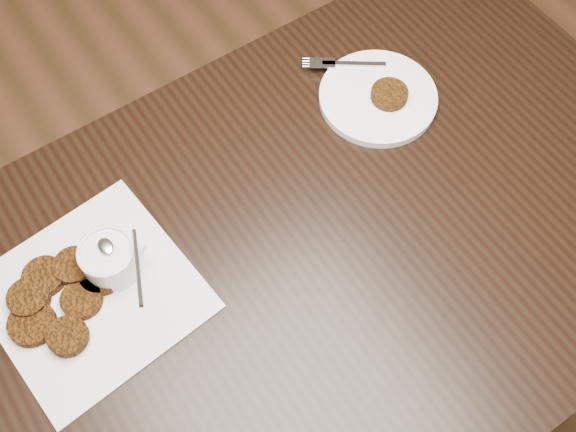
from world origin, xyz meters
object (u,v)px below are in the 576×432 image
object	(u,v)px
table	(313,319)
plate_with_patty	(378,95)
napkin	(93,294)
sauce_ramekin	(105,250)

from	to	relation	value
table	plate_with_patty	world-z (taller)	plate_with_patty
napkin	sauce_ramekin	size ratio (longest dim) A/B	2.41
plate_with_patty	napkin	bearing A→B (deg)	-174.99
napkin	plate_with_patty	distance (m)	0.61
table	napkin	size ratio (longest dim) A/B	4.48
napkin	sauce_ramekin	distance (m)	0.08
table	napkin	distance (m)	0.53
sauce_ramekin	plate_with_patty	distance (m)	0.56
table	sauce_ramekin	world-z (taller)	sauce_ramekin
table	napkin	xyz separation A→B (m)	(-0.35, 0.13, 0.38)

